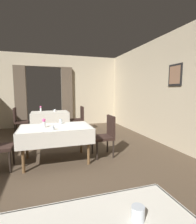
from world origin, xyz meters
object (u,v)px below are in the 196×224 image
object	(u,v)px
chair_far_right	(79,118)
glass_near_b	(137,214)
chair_mid_right	(106,134)
glass_mid_c	(53,128)
chair_far_left	(19,120)
flower_vase_mid	(44,123)
glass_mid_b	(61,121)
dining_table_far	(50,115)
flower_vase_far	(41,108)
glass_far_b	(55,110)
dining_table_mid	(56,131)

from	to	relation	value
chair_far_right	glass_near_b	xyz separation A→B (m)	(-0.70, -5.37, 0.28)
chair_mid_right	glass_mid_c	world-z (taller)	chair_mid_right
chair_far_left	chair_far_right	xyz separation A→B (m)	(2.05, -0.14, 0.00)
flower_vase_mid	glass_mid_c	xyz separation A→B (m)	(0.16, -0.31, -0.06)
chair_far_left	glass_mid_b	bearing A→B (deg)	-63.71
dining_table_far	flower_vase_mid	xyz separation A→B (m)	(-0.19, -2.69, 0.21)
chair_far_left	flower_vase_far	distance (m)	0.85
flower_vase_mid	chair_far_left	bearing A→B (deg)	107.16
chair_far_left	glass_mid_c	size ratio (longest dim) A/B	10.55
glass_near_b	flower_vase_far	size ratio (longest dim) A/B	0.42
dining_table_far	flower_vase_mid	bearing A→B (deg)	-94.05
glass_far_b	dining_table_mid	bearing A→B (deg)	-92.75
dining_table_far	glass_mid_b	world-z (taller)	glass_mid_b
chair_far_right	glass_near_b	bearing A→B (deg)	-97.44
chair_mid_right	dining_table_mid	bearing A→B (deg)	179.28
dining_table_mid	glass_far_b	size ratio (longest dim) A/B	15.69
glass_near_b	glass_mid_c	bearing A→B (deg)	98.18
dining_table_far	glass_mid_c	xyz separation A→B (m)	(-0.03, -3.00, 0.15)
chair_far_right	glass_far_b	world-z (taller)	chair_far_right
glass_near_b	glass_mid_b	xyz separation A→B (m)	(-0.16, 3.09, 0.01)
glass_mid_c	glass_far_b	world-z (taller)	glass_far_b
chair_far_right	glass_mid_b	world-z (taller)	chair_far_right
chair_far_right	flower_vase_mid	size ratio (longest dim) A/B	5.04
chair_far_right	glass_mid_c	xyz separation A→B (m)	(-1.06, -2.88, 0.28)
chair_far_left	glass_near_b	world-z (taller)	chair_far_left
flower_vase_mid	dining_table_far	bearing A→B (deg)	85.95
glass_mid_c	flower_vase_far	xyz separation A→B (m)	(-0.28, 3.33, 0.06)
dining_table_mid	chair_far_left	xyz separation A→B (m)	(-1.07, 2.69, -0.14)
glass_near_b	glass_mid_b	world-z (taller)	glass_mid_b
chair_mid_right	glass_mid_b	world-z (taller)	chair_mid_right
dining_table_mid	chair_far_left	distance (m)	2.90
dining_table_mid	chair_mid_right	world-z (taller)	chair_mid_right
chair_far_left	flower_vase_mid	bearing A→B (deg)	-72.84
glass_mid_c	glass_mid_b	bearing A→B (deg)	71.56
dining_table_far	flower_vase_far	distance (m)	0.50
chair_mid_right	glass_far_b	size ratio (longest dim) A/B	10.00
glass_near_b	glass_mid_c	xyz separation A→B (m)	(-0.36, 2.49, 0.00)
dining_table_mid	glass_far_b	world-z (taller)	glass_far_b
flower_vase_mid	glass_mid_c	distance (m)	0.35
dining_table_mid	chair_mid_right	xyz separation A→B (m)	(1.11, -0.01, -0.14)
chair_mid_right	chair_far_right	xyz separation A→B (m)	(-0.13, 2.57, 0.00)
chair_far_left	flower_vase_far	size ratio (longest dim) A/B	4.77
dining_table_mid	glass_mid_c	xyz separation A→B (m)	(-0.07, -0.33, 0.14)
glass_near_b	glass_mid_b	size ratio (longest dim) A/B	0.76
chair_far_left	glass_far_b	xyz separation A→B (m)	(1.20, 0.01, 0.28)
chair_mid_right	flower_vase_mid	distance (m)	1.39
chair_mid_right	chair_far_right	bearing A→B (deg)	92.84
dining_table_mid	dining_table_far	size ratio (longest dim) A/B	1.14
flower_vase_far	flower_vase_mid	bearing A→B (deg)	-87.66
dining_table_far	chair_far_left	bearing A→B (deg)	178.87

